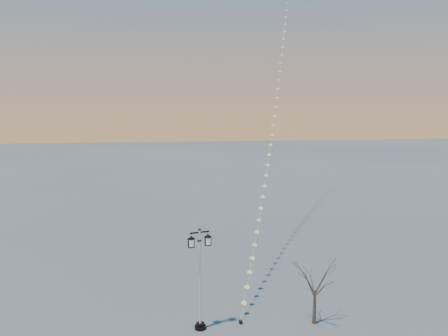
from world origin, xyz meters
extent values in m
cylinder|color=black|center=(-0.21, 1.80, 0.09)|extent=(0.64, 0.64, 0.18)
cylinder|color=black|center=(-0.21, 1.80, 0.26)|extent=(0.46, 0.46, 0.16)
cylinder|color=white|center=(-0.21, 1.80, 3.02)|extent=(0.15, 0.15, 5.35)
cylinder|color=black|center=(-0.21, 1.80, 5.06)|extent=(0.23, 0.23, 0.07)
cube|color=black|center=(-0.21, 1.80, 5.52)|extent=(1.07, 0.31, 0.07)
sphere|color=black|center=(-0.21, 1.80, 5.66)|extent=(0.16, 0.16, 0.16)
pyramid|color=black|center=(-0.68, 1.69, 5.35)|extent=(0.50, 0.50, 0.16)
cube|color=beige|center=(-0.68, 1.69, 5.00)|extent=(0.30, 0.30, 0.39)
cube|color=black|center=(-0.68, 1.69, 4.78)|extent=(0.34, 0.34, 0.05)
pyramid|color=black|center=(0.25, 1.91, 5.35)|extent=(0.50, 0.50, 0.16)
cube|color=beige|center=(0.25, 1.91, 5.00)|extent=(0.30, 0.30, 0.39)
cube|color=black|center=(0.25, 1.91, 4.78)|extent=(0.34, 0.34, 0.05)
cone|color=#4E3D30|center=(6.26, 1.39, 0.99)|extent=(0.23, 0.23, 1.97)
cylinder|color=black|center=(2.12, 2.00, 0.10)|extent=(0.21, 0.21, 0.21)
cylinder|color=black|center=(2.12, 2.00, 0.13)|extent=(0.03, 0.03, 0.26)
cone|color=orange|center=(9.21, 20.39, 15.02)|extent=(0.08, 0.08, 0.29)
cylinder|color=white|center=(2.12, 2.00, 0.62)|extent=(0.02, 0.02, 0.83)
camera|label=1|loc=(-2.42, -20.22, 11.97)|focal=33.90mm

